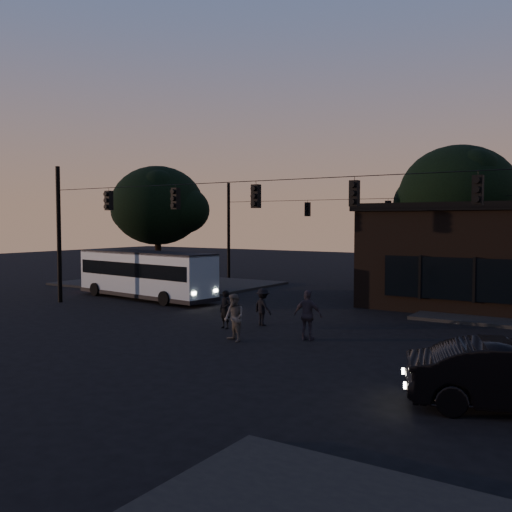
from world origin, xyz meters
The scene contains 11 objects.
ground centered at (0.00, 0.00, 0.00)m, with size 120.00×120.00×0.00m, color black.
sidewalk_far_left centered at (-14.00, 14.00, 0.07)m, with size 14.00×10.00×0.15m, color black.
tree_behind centered at (4.00, 22.00, 6.19)m, with size 7.60×7.60×9.43m.
tree_left centered at (-14.00, 13.00, 5.57)m, with size 6.40×6.40×8.30m.
signal_rig_near centered at (0.00, 4.00, 4.45)m, with size 26.24×0.30×7.50m.
signal_rig_far centered at (0.00, 20.00, 4.20)m, with size 26.24×0.30×7.50m.
bus centered at (-9.95, 7.55, 1.54)m, with size 9.98×3.42×2.75m.
pedestrian_a centered at (-0.69, 2.69, 0.80)m, with size 0.58×0.38×1.60m, color black.
pedestrian_b centered at (1.11, 0.80, 0.89)m, with size 0.87×0.68×1.79m, color #4E4B47.
pedestrian_c centered at (3.33, 2.47, 0.95)m, with size 1.12×0.47×1.91m, color #302A34.
pedestrian_d centered at (0.26, 4.14, 0.80)m, with size 1.04×0.60×1.61m, color black.
Camera 1 is at (13.30, -16.41, 4.48)m, focal length 40.00 mm.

